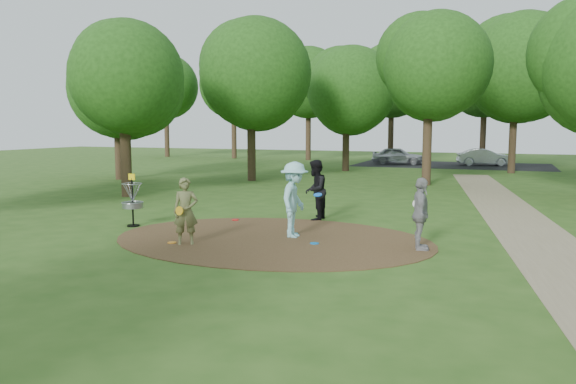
% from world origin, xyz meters
% --- Properties ---
extents(ground, '(100.00, 100.00, 0.00)m').
position_xyz_m(ground, '(0.00, 0.00, 0.00)').
color(ground, '#2D5119').
rests_on(ground, ground).
extents(dirt_clearing, '(8.40, 8.40, 0.02)m').
position_xyz_m(dirt_clearing, '(0.00, 0.00, 0.01)').
color(dirt_clearing, '#47301C').
rests_on(dirt_clearing, ground).
extents(footpath, '(7.55, 39.89, 0.01)m').
position_xyz_m(footpath, '(6.50, 2.00, 0.01)').
color(footpath, '#8C7A5B').
rests_on(footpath, ground).
extents(parking_lot, '(14.00, 8.00, 0.01)m').
position_xyz_m(parking_lot, '(2.00, 30.00, 0.00)').
color(parking_lot, black).
rests_on(parking_lot, ground).
extents(player_observer_with_disc, '(0.72, 0.65, 1.66)m').
position_xyz_m(player_observer_with_disc, '(-1.71, -1.36, 0.83)').
color(player_observer_with_disc, olive).
rests_on(player_observer_with_disc, ground).
extents(player_throwing_with_disc, '(1.19, 1.35, 1.99)m').
position_xyz_m(player_throwing_with_disc, '(0.47, 0.45, 1.00)').
color(player_throwing_with_disc, '#95D9DF').
rests_on(player_throwing_with_disc, ground).
extents(player_walking_with_disc, '(0.75, 0.94, 1.88)m').
position_xyz_m(player_walking_with_disc, '(0.11, 3.27, 0.94)').
color(player_walking_with_disc, black).
rests_on(player_walking_with_disc, ground).
extents(player_waiting_with_disc, '(0.62, 1.07, 1.72)m').
position_xyz_m(player_waiting_with_disc, '(3.76, 0.08, 0.86)').
color(player_waiting_with_disc, gray).
rests_on(player_waiting_with_disc, ground).
extents(disc_ground_cyan, '(0.22, 0.22, 0.02)m').
position_xyz_m(disc_ground_cyan, '(0.33, 0.79, 0.03)').
color(disc_ground_cyan, '#1786BE').
rests_on(disc_ground_cyan, dirt_clearing).
extents(disc_ground_blue, '(0.22, 0.22, 0.02)m').
position_xyz_m(disc_ground_blue, '(1.24, -0.20, 0.03)').
color(disc_ground_blue, '#0C7BDA').
rests_on(disc_ground_blue, dirt_clearing).
extents(disc_ground_red, '(0.22, 0.22, 0.02)m').
position_xyz_m(disc_ground_red, '(-2.14, 2.22, 0.03)').
color(disc_ground_red, red).
rests_on(disc_ground_red, dirt_clearing).
extents(car_left, '(3.96, 1.93, 1.30)m').
position_xyz_m(car_left, '(-1.97, 29.45, 0.65)').
color(car_left, '#B6B7BE').
rests_on(car_left, ground).
extents(car_right, '(3.98, 2.06, 1.25)m').
position_xyz_m(car_right, '(4.20, 30.11, 0.62)').
color(car_right, '#B4B6BC').
rests_on(car_right, ground).
extents(disc_ground_orange, '(0.22, 0.22, 0.02)m').
position_xyz_m(disc_ground_orange, '(-2.11, -1.39, 0.03)').
color(disc_ground_orange, orange).
rests_on(disc_ground_orange, dirt_clearing).
extents(disc_golf_basket, '(0.63, 0.63, 1.54)m').
position_xyz_m(disc_golf_basket, '(-4.50, 0.30, 0.87)').
color(disc_golf_basket, black).
rests_on(disc_golf_basket, ground).
extents(tree_ring, '(37.13, 45.63, 9.48)m').
position_xyz_m(tree_ring, '(1.79, 9.88, 5.22)').
color(tree_ring, '#332316').
rests_on(tree_ring, ground).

